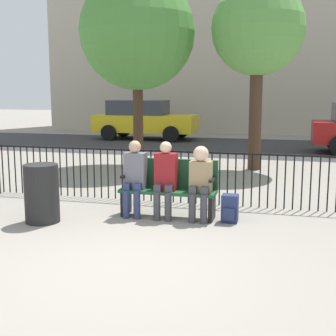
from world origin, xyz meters
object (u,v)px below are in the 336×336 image
at_px(parked_car_1, 144,119).
at_px(park_bench, 169,186).
at_px(trash_bin, 42,193).
at_px(seated_person_0, 135,174).
at_px(tree_1, 258,31).
at_px(seated_person_2, 200,178).
at_px(seated_person_1, 165,176).
at_px(backpack, 230,209).
at_px(tree_0, 137,33).

bearing_deg(parked_car_1, park_bench, -70.67).
distance_m(parked_car_1, trash_bin, 12.52).
xyz_separation_m(seated_person_0, tree_1, (1.53, 5.07, 2.79)).
height_order(park_bench, tree_1, tree_1).
bearing_deg(seated_person_0, trash_bin, -151.05).
relative_size(park_bench, seated_person_2, 1.32).
xyz_separation_m(seated_person_1, tree_1, (1.02, 5.07, 2.79)).
xyz_separation_m(backpack, tree_1, (-0.00, 5.06, 3.26)).
bearing_deg(tree_1, park_bench, -101.33).
relative_size(park_bench, trash_bin, 1.71).
height_order(seated_person_2, tree_0, tree_0).
xyz_separation_m(seated_person_0, seated_person_1, (0.51, 0.00, -0.00)).
distance_m(seated_person_2, tree_1, 5.81).
height_order(seated_person_0, seated_person_2, seated_person_0).
xyz_separation_m(tree_0, tree_1, (3.05, 0.22, -0.02)).
bearing_deg(tree_1, seated_person_2, -95.19).
height_order(park_bench, seated_person_0, seated_person_0).
bearing_deg(park_bench, parked_car_1, 109.33).
xyz_separation_m(tree_0, parked_car_1, (-1.97, 6.76, -2.64)).
distance_m(seated_person_0, tree_1, 5.99).
bearing_deg(tree_0, park_bench, -66.45).
relative_size(backpack, tree_0, 0.09).
distance_m(seated_person_1, seated_person_2, 0.56).
bearing_deg(trash_bin, seated_person_0, 28.95).
bearing_deg(seated_person_2, tree_1, 84.81).
relative_size(seated_person_0, backpack, 2.84).
bearing_deg(parked_car_1, backpack, -66.58).
relative_size(backpack, trash_bin, 0.48).
distance_m(tree_0, trash_bin, 6.34).
bearing_deg(trash_bin, parked_car_1, 100.22).
relative_size(tree_0, parked_car_1, 1.19).
distance_m(tree_1, parked_car_1, 8.66).
distance_m(seated_person_1, parked_car_1, 12.28).
xyz_separation_m(backpack, tree_0, (-3.05, 4.84, 3.28)).
bearing_deg(tree_0, tree_1, 4.10).
height_order(seated_person_1, trash_bin, seated_person_1).
height_order(seated_person_1, tree_0, tree_0).
bearing_deg(seated_person_2, seated_person_0, 179.85).
height_order(park_bench, tree_0, tree_0).
bearing_deg(trash_bin, park_bench, 24.58).
height_order(tree_1, trash_bin, tree_1).
bearing_deg(seated_person_0, backpack, 0.41).
bearing_deg(seated_person_1, trash_bin, -158.46).
height_order(tree_0, trash_bin, tree_0).
bearing_deg(park_bench, seated_person_0, -166.92).
distance_m(seated_person_2, trash_bin, 2.45).
bearing_deg(park_bench, tree_1, 78.67).
height_order(seated_person_1, tree_1, tree_1).
xyz_separation_m(park_bench, seated_person_0, (-0.54, -0.13, 0.19)).
distance_m(seated_person_0, tree_0, 5.81).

